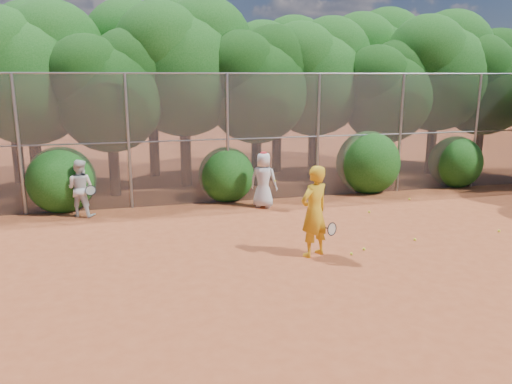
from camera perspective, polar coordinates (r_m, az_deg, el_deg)
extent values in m
plane|color=#9A4422|center=(10.79, 8.60, -8.32)|extent=(80.00, 80.00, 0.00)
cylinder|color=gray|center=(15.61, -25.47, 4.78)|extent=(0.09, 0.09, 4.00)
cylinder|color=gray|center=(15.33, -14.37, 5.51)|extent=(0.09, 0.09, 4.00)
cylinder|color=gray|center=(15.63, -3.26, 6.04)|extent=(0.09, 0.09, 4.00)
cylinder|color=gray|center=(16.48, 7.09, 6.33)|extent=(0.09, 0.09, 4.00)
cylinder|color=gray|center=(17.80, 16.16, 6.41)|extent=(0.09, 0.09, 4.00)
cylinder|color=gray|center=(19.50, 23.82, 6.36)|extent=(0.09, 0.09, 4.00)
cylinder|color=gray|center=(15.74, 0.32, 13.41)|extent=(20.00, 0.05, 0.05)
cylinder|color=gray|center=(15.85, 0.31, 6.16)|extent=(20.00, 0.04, 0.04)
cube|color=slate|center=(15.85, 0.31, 6.16)|extent=(20.00, 0.02, 4.00)
cylinder|color=black|center=(18.15, -23.83, 3.57)|extent=(0.38, 0.38, 2.52)
sphere|color=#144912|center=(17.95, -24.57, 11.35)|extent=(4.03, 4.03, 4.03)
sphere|color=#144912|center=(18.26, -22.10, 14.76)|extent=(3.23, 3.23, 3.23)
cylinder|color=black|center=(17.25, -15.92, 3.15)|extent=(0.36, 0.36, 2.17)
sphere|color=black|center=(17.03, -16.37, 10.21)|extent=(3.47, 3.47, 3.47)
sphere|color=black|center=(17.36, -14.18, 13.26)|extent=(2.78, 2.78, 2.78)
sphere|color=black|center=(16.78, -18.67, 12.40)|extent=(2.60, 2.60, 2.60)
cylinder|color=black|center=(18.31, -8.06, 4.85)|extent=(0.39, 0.39, 2.66)
sphere|color=#144912|center=(18.12, -8.32, 13.04)|extent=(4.26, 4.26, 4.26)
sphere|color=#144912|center=(18.69, -5.89, 16.36)|extent=(3.40, 3.40, 3.40)
sphere|color=#144912|center=(17.76, -10.78, 15.70)|extent=(3.19, 3.19, 3.19)
cylinder|color=black|center=(18.21, 0.05, 4.32)|extent=(0.37, 0.37, 2.27)
sphere|color=black|center=(18.00, 0.05, 11.35)|extent=(3.64, 3.64, 3.64)
sphere|color=black|center=(18.54, 2.00, 14.21)|extent=(2.91, 2.91, 2.91)
sphere|color=black|center=(17.58, -1.79, 13.68)|extent=(2.73, 2.73, 2.73)
cylinder|color=black|center=(19.71, 6.53, 5.17)|extent=(0.38, 0.38, 2.45)
sphere|color=#144912|center=(19.53, 6.71, 12.16)|extent=(3.92, 3.92, 3.92)
sphere|color=#144912|center=(20.19, 8.52, 14.92)|extent=(3.14, 3.14, 3.14)
sphere|color=#144912|center=(19.02, 5.12, 14.54)|extent=(2.94, 2.94, 2.94)
cylinder|color=black|center=(19.89, 14.32, 4.41)|extent=(0.36, 0.36, 2.10)
sphere|color=black|center=(19.70, 14.66, 10.34)|extent=(3.36, 3.36, 3.36)
sphere|color=black|center=(20.30, 16.03, 12.70)|extent=(2.69, 2.69, 2.69)
sphere|color=black|center=(19.18, 13.58, 12.34)|extent=(2.52, 2.52, 2.52)
cylinder|color=black|center=(21.66, 19.42, 5.41)|extent=(0.39, 0.39, 2.59)
sphere|color=#144912|center=(21.50, 19.94, 12.12)|extent=(4.14, 4.14, 4.14)
sphere|color=#144912|center=(22.33, 21.36, 14.69)|extent=(3.32, 3.32, 3.32)
sphere|color=#144912|center=(20.86, 18.92, 14.47)|extent=(3.11, 3.11, 3.11)
cylinder|color=black|center=(22.62, 24.05, 4.96)|extent=(0.37, 0.37, 2.31)
sphere|color=black|center=(22.45, 24.59, 10.68)|extent=(3.70, 3.70, 3.70)
sphere|color=black|center=(23.21, 25.69, 12.91)|extent=(2.96, 2.96, 2.96)
sphere|color=black|center=(21.83, 23.89, 12.65)|extent=(2.77, 2.77, 2.77)
cylinder|color=black|center=(20.56, -25.63, 4.54)|extent=(0.39, 0.39, 2.62)
sphere|color=#144912|center=(20.39, -26.36, 11.69)|extent=(4.20, 4.20, 4.20)
sphere|color=#144912|center=(20.69, -24.08, 14.83)|extent=(3.36, 3.36, 3.36)
cylinder|color=black|center=(20.39, -11.60, 5.75)|extent=(0.40, 0.40, 2.80)
sphere|color=#144912|center=(20.24, -11.96, 13.47)|extent=(4.48, 4.48, 4.48)
sphere|color=#144912|center=(20.79, -9.61, 16.65)|extent=(3.58, 3.58, 3.58)
sphere|color=#144912|center=(19.91, -14.38, 15.95)|extent=(3.36, 3.36, 3.36)
cylinder|color=black|center=(20.88, 2.37, 5.78)|extent=(0.38, 0.38, 2.52)
sphere|color=#144912|center=(20.71, 2.44, 12.58)|extent=(4.03, 4.03, 4.03)
sphere|color=#144912|center=(21.36, 4.28, 15.27)|extent=(3.23, 3.23, 3.23)
sphere|color=#144912|center=(20.23, 0.74, 14.86)|extent=(3.02, 3.02, 3.02)
cylinder|color=black|center=(23.11, 12.74, 6.45)|extent=(0.40, 0.40, 2.73)
sphere|color=#144912|center=(22.97, 13.08, 13.08)|extent=(4.37, 4.37, 4.37)
sphere|color=#144912|center=(23.80, 14.66, 15.62)|extent=(3.49, 3.49, 3.49)
sphere|color=#144912|center=(22.36, 11.80, 15.40)|extent=(3.28, 3.28, 3.28)
sphere|color=#144912|center=(15.90, -21.39, 1.62)|extent=(2.00, 2.00, 2.00)
sphere|color=#144912|center=(16.09, -3.42, 2.28)|extent=(1.80, 1.80, 1.80)
sphere|color=#144912|center=(17.70, 12.69, 3.63)|extent=(2.20, 2.20, 2.20)
sphere|color=#144912|center=(19.56, 21.85, 3.44)|extent=(1.90, 1.90, 1.90)
imported|color=gold|center=(11.02, 6.66, -2.22)|extent=(0.88, 0.76, 2.04)
torus|color=black|center=(11.07, 8.68, -4.21)|extent=(0.29, 0.18, 0.30)
cylinder|color=black|center=(11.21, 7.80, -4.04)|extent=(0.16, 0.26, 0.05)
imported|color=silver|center=(15.11, 0.87, 1.38)|extent=(0.99, 0.90, 1.70)
ellipsoid|color=red|center=(14.96, 0.88, 4.41)|extent=(0.22, 0.22, 0.13)
sphere|color=yellow|center=(15.00, 2.17, 1.30)|extent=(0.07, 0.07, 0.07)
imported|color=silver|center=(14.99, -19.46, 0.42)|extent=(0.97, 0.87, 1.64)
torus|color=black|center=(14.68, -18.38, 0.17)|extent=(0.32, 0.20, 0.28)
cylinder|color=black|center=(14.89, -18.24, -0.07)|extent=(0.06, 0.26, 0.16)
sphere|color=yellow|center=(12.81, 17.71, -5.19)|extent=(0.07, 0.07, 0.07)
sphere|color=yellow|center=(15.00, 12.81, -2.23)|extent=(0.07, 0.07, 0.07)
sphere|color=yellow|center=(11.46, 10.85, -6.94)|extent=(0.07, 0.07, 0.07)
sphere|color=yellow|center=(14.30, 26.03, -4.02)|extent=(0.07, 0.07, 0.07)
sphere|color=yellow|center=(11.82, 12.24, -6.39)|extent=(0.07, 0.07, 0.07)
sphere|color=yellow|center=(16.91, 17.13, -0.76)|extent=(0.07, 0.07, 0.07)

